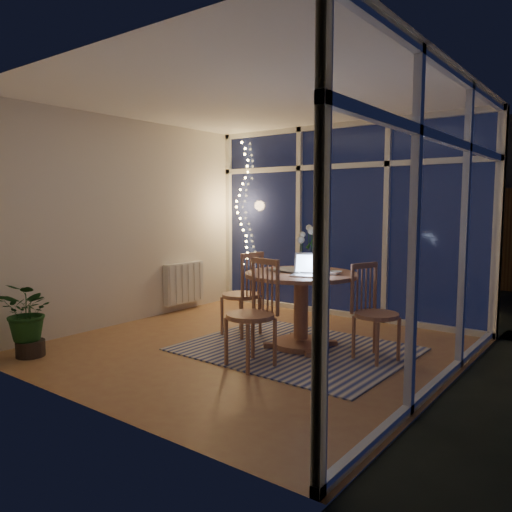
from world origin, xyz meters
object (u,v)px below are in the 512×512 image
at_px(chair_right, 377,312).
at_px(flower_vase, 316,261).
at_px(dining_table, 301,310).
at_px(chair_left, 241,293).
at_px(potted_plant, 29,319).
at_px(laptop, 308,264).
at_px(chair_front, 250,313).

bearing_deg(chair_right, flower_vase, 97.22).
bearing_deg(dining_table, chair_left, 179.32).
distance_m(dining_table, potted_plant, 2.76).
height_order(chair_left, laptop, laptop).
xyz_separation_m(chair_left, potted_plant, (-1.18, -1.91, -0.12)).
height_order(dining_table, chair_left, chair_left).
distance_m(chair_left, laptop, 1.11).
xyz_separation_m(chair_left, flower_vase, (0.87, 0.20, 0.41)).
height_order(chair_left, flower_vase, flower_vase).
distance_m(chair_right, laptop, 0.81).
height_order(chair_right, laptop, laptop).
bearing_deg(dining_table, potted_plant, -136.50).
xyz_separation_m(chair_left, chair_right, (1.64, 0.05, -0.02)).
xyz_separation_m(dining_table, chair_front, (-0.04, -0.82, 0.11)).
bearing_deg(laptop, chair_right, -0.16).
xyz_separation_m(chair_left, laptop, (1.01, -0.18, 0.43)).
relative_size(chair_right, potted_plant, 1.26).
xyz_separation_m(chair_right, laptop, (-0.63, -0.23, 0.45)).
distance_m(dining_table, flower_vase, 0.55).
bearing_deg(laptop, potted_plant, -162.11).
relative_size(chair_front, flower_vase, 4.89).
bearing_deg(chair_left, dining_table, 93.66).
height_order(chair_right, flower_vase, flower_vase).
distance_m(chair_front, laptop, 0.80).
distance_m(chair_left, potted_plant, 2.25).
relative_size(chair_left, chair_right, 1.04).
bearing_deg(potted_plant, flower_vase, 45.83).
relative_size(chair_right, flower_vase, 4.57).
relative_size(chair_front, laptop, 3.10).
bearing_deg(dining_table, chair_right, 4.18).
relative_size(laptop, flower_vase, 1.58).
xyz_separation_m(chair_front, potted_plant, (-1.96, -1.08, -0.13)).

